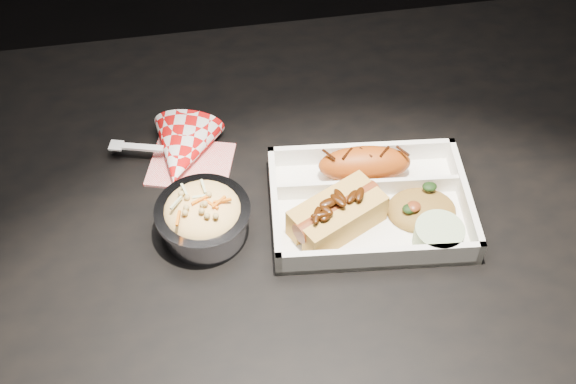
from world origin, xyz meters
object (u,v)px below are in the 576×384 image
at_px(hotdog, 337,213).
at_px(foil_coleslaw_cup, 203,216).
at_px(fried_pastry, 365,164).
at_px(dining_table, 318,248).
at_px(food_tray, 369,207).
at_px(napkin_fork, 182,153).

relative_size(hotdog, foil_coleslaw_cup, 1.11).
relative_size(fried_pastry, hotdog, 0.94).
distance_m(dining_table, food_tray, 0.12).
height_order(fried_pastry, hotdog, hotdog).
relative_size(dining_table, food_tray, 4.49).
bearing_deg(napkin_fork, foil_coleslaw_cup, -66.23).
relative_size(food_tray, fried_pastry, 2.19).
xyz_separation_m(food_tray, fried_pastry, (0.01, 0.05, 0.02)).
bearing_deg(foil_coleslaw_cup, hotdog, -8.24).
xyz_separation_m(fried_pastry, napkin_fork, (-0.23, 0.07, -0.01)).
height_order(food_tray, napkin_fork, napkin_fork).
bearing_deg(dining_table, foil_coleslaw_cup, -173.45).
bearing_deg(napkin_fork, hotdog, -24.36).
height_order(hotdog, foil_coleslaw_cup, foil_coleslaw_cup).
bearing_deg(hotdog, dining_table, 78.85).
relative_size(food_tray, hotdog, 2.05).
height_order(dining_table, foil_coleslaw_cup, foil_coleslaw_cup).
bearing_deg(food_tray, hotdog, -149.23).
bearing_deg(hotdog, foil_coleslaw_cup, 144.92).
bearing_deg(food_tray, napkin_fork, 156.29).
height_order(fried_pastry, napkin_fork, napkin_fork).
distance_m(hotdog, napkin_fork, 0.24).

